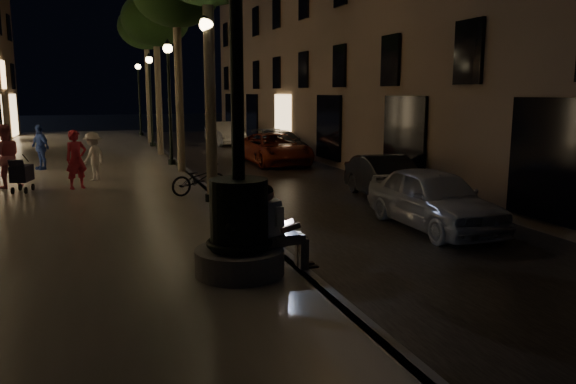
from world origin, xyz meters
name	(u,v)px	position (x,y,z in m)	size (l,w,h in m)	color
ground	(183,173)	(0.00, 15.00, 0.00)	(120.00, 120.00, 0.00)	black
cobble_lane	(259,169)	(3.00, 15.00, 0.01)	(6.00, 45.00, 0.02)	black
promenade	(71,175)	(-4.00, 15.00, 0.10)	(8.00, 45.00, 0.20)	#69645C
curb_strip	(183,170)	(0.00, 15.00, 0.10)	(0.25, 45.00, 0.20)	#59595B
fountain_lamppost	(239,210)	(-1.00, 2.00, 1.21)	(1.40, 1.40, 5.21)	#59595B
seated_man_laptop	(277,225)	(-0.39, 2.00, 0.93)	(1.02, 0.35, 1.39)	gray
tree_third	(156,20)	(-0.30, 20.00, 6.14)	(3.00, 3.00, 7.20)	#6B604C
tree_far	(146,28)	(-0.22, 26.00, 6.43)	(3.00, 3.00, 7.50)	#6B604C
lamp_curb_a	(208,83)	(-0.30, 8.00, 3.24)	(0.36, 0.36, 4.81)	black
lamp_curb_b	(169,86)	(-0.30, 16.00, 3.24)	(0.36, 0.36, 4.81)	black
lamp_curb_c	(150,88)	(-0.30, 24.00, 3.24)	(0.36, 0.36, 4.81)	black
lamp_curb_d	(139,89)	(-0.30, 32.00, 3.24)	(0.36, 0.36, 4.81)	black
stroller	(22,174)	(-5.11, 11.04, 0.74)	(0.59, 1.07, 1.07)	black
car_front	(434,199)	(4.00, 4.31, 0.68)	(1.60, 3.97, 1.35)	#B6B9BF
car_second	(387,178)	(4.70, 7.75, 0.61)	(1.29, 3.71, 1.22)	black
car_third	(274,149)	(4.00, 16.30, 0.66)	(2.17, 4.72, 1.31)	maroon
car_rear	(281,144)	(5.20, 19.00, 0.61)	(1.72, 4.22, 1.23)	#28292D
car_fifth	(225,133)	(4.00, 25.92, 0.66)	(1.40, 4.00, 1.32)	#AAABA5
pedestrian_red	(76,159)	(-3.64, 11.21, 1.07)	(0.63, 0.41, 1.73)	red
pedestrian_pink	(5,157)	(-5.63, 11.97, 1.14)	(0.92, 0.71, 1.89)	#BE6573
pedestrian_white	(93,156)	(-3.18, 12.74, 0.98)	(1.00, 0.58, 1.55)	silver
pedestrian_blue	(40,147)	(-5.03, 16.11, 1.02)	(0.96, 0.40, 1.65)	navy
bicycle	(199,179)	(-0.40, 9.11, 0.63)	(0.58, 1.65, 0.87)	black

